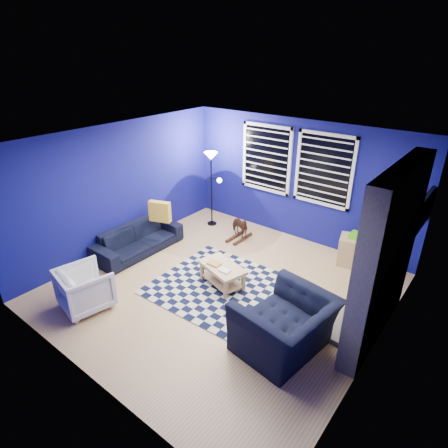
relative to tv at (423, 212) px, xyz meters
name	(u,v)px	position (x,y,z in m)	size (l,w,h in m)	color
floor	(222,288)	(-2.45, -2.00, -1.40)	(5.00, 5.00, 0.00)	tan
ceiling	(221,143)	(-2.45, -2.00, 1.10)	(5.00, 5.00, 0.00)	white
wall_back	(298,181)	(-2.45, 0.50, -0.15)	(5.00, 5.00, 0.00)	navy
wall_left	(121,188)	(-4.95, -2.00, -0.15)	(5.00, 5.00, 0.00)	navy
wall_right	(385,277)	(0.05, -2.00, -0.15)	(5.00, 5.00, 0.00)	navy
fireplace	(385,260)	(-0.09, -1.50, -0.20)	(0.65, 2.00, 2.50)	gray
window_left	(266,159)	(-3.20, 0.46, 0.20)	(1.17, 0.06, 1.42)	black
window_right	(324,170)	(-1.90, 0.46, 0.20)	(1.17, 0.06, 1.42)	black
tv	(423,212)	(0.00, 0.00, 0.00)	(0.07, 1.00, 0.58)	black
rug	(229,290)	(-2.30, -1.97, -1.39)	(2.50, 2.00, 0.02)	black
sofa	(138,239)	(-4.55, -2.03, -1.13)	(0.72, 1.83, 0.54)	black
armchair_big	(285,326)	(-0.91, -2.58, -1.01)	(1.06, 1.21, 0.79)	black
armchair_bent	(85,288)	(-3.82, -3.69, -1.06)	(0.72, 0.74, 0.68)	gray
rocking_horse	(239,226)	(-3.28, -0.36, -1.10)	(0.55, 0.25, 0.47)	#492417
coffee_table	(222,271)	(-2.50, -1.92, -1.11)	(0.92, 0.68, 0.41)	tan
cabinet	(357,251)	(-0.94, 0.17, -1.12)	(0.75, 0.59, 0.64)	tan
floor_lamp	(212,166)	(-4.20, -0.14, -0.02)	(0.46, 0.28, 1.69)	black
throw_pillow	(160,212)	(-4.40, -1.54, -0.66)	(0.44, 0.13, 0.42)	gold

